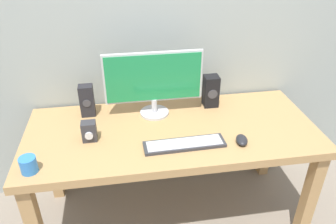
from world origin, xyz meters
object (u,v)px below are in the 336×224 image
at_px(monitor, 154,81).
at_px(keyboard_primary, 184,144).
at_px(desk, 172,140).
at_px(coffee_mug, 28,165).
at_px(speaker_left, 87,101).
at_px(speaker_right, 211,91).
at_px(audio_controller, 89,131).
at_px(mouse, 242,140).

relative_size(monitor, keyboard_primary, 1.33).
bearing_deg(monitor, desk, -67.31).
height_order(monitor, coffee_mug, monitor).
height_order(keyboard_primary, speaker_left, speaker_left).
bearing_deg(speaker_right, audio_controller, -160.02).
distance_m(monitor, speaker_left, 0.45).
bearing_deg(keyboard_primary, coffee_mug, -173.64).
relative_size(monitor, speaker_left, 2.95).
height_order(monitor, audio_controller, monitor).
xyz_separation_m(speaker_left, coffee_mug, (-0.27, -0.52, -0.06)).
xyz_separation_m(desk, audio_controller, (-0.49, -0.04, 0.15)).
bearing_deg(keyboard_primary, speaker_left, 141.90).
distance_m(speaker_right, speaker_left, 0.82).
height_order(desk, mouse, mouse).
bearing_deg(keyboard_primary, desk, 102.18).
distance_m(monitor, audio_controller, 0.50).
bearing_deg(monitor, audio_controller, -148.84).
bearing_deg(coffee_mug, desk, 19.43).
distance_m(desk, speaker_left, 0.60).
bearing_deg(mouse, keyboard_primary, -172.36).
distance_m(keyboard_primary, mouse, 0.33).
xyz_separation_m(desk, mouse, (0.37, -0.21, 0.11)).
relative_size(desk, monitor, 2.87).
distance_m(mouse, speaker_left, 1.00).
relative_size(speaker_left, audio_controller, 1.76).
xyz_separation_m(speaker_right, audio_controller, (-0.80, -0.29, -0.05)).
xyz_separation_m(speaker_left, audio_controller, (0.02, -0.29, -0.05)).
distance_m(desk, audio_controller, 0.51).
bearing_deg(audio_controller, coffee_mug, -141.29).
bearing_deg(desk, keyboard_primary, -77.82).
height_order(monitor, mouse, monitor).
xyz_separation_m(desk, speaker_right, (0.31, 0.25, 0.20)).
relative_size(keyboard_primary, audio_controller, 3.93).
xyz_separation_m(keyboard_primary, coffee_mug, (-0.82, -0.09, 0.03)).
bearing_deg(desk, speaker_right, 38.89).
height_order(desk, speaker_left, speaker_left).
relative_size(speaker_right, coffee_mug, 2.49).
bearing_deg(speaker_right, keyboard_primary, -121.73).
relative_size(mouse, coffee_mug, 1.22).
height_order(audio_controller, coffee_mug, audio_controller).
xyz_separation_m(keyboard_primary, audio_controller, (-0.53, 0.14, 0.05)).
height_order(keyboard_primary, mouse, mouse).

